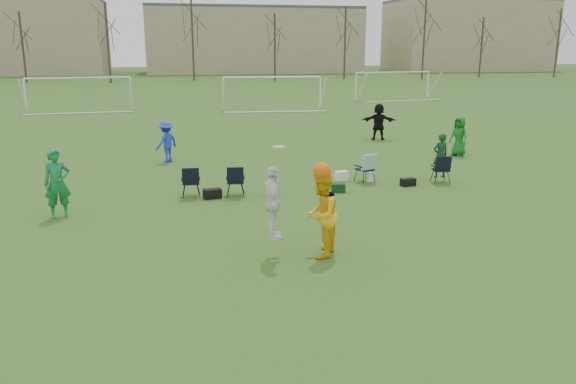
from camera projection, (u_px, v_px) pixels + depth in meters
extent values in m
plane|color=#31581B|center=(364.00, 285.00, 11.10)|extent=(260.00, 260.00, 0.00)
imported|color=#15793E|center=(57.00, 183.00, 15.31)|extent=(0.80, 0.64, 1.92)
imported|color=blue|center=(166.00, 142.00, 22.82)|extent=(1.20, 1.19, 1.66)
imported|color=#12671C|center=(459.00, 136.00, 24.11)|extent=(0.84, 0.98, 1.69)
imported|color=black|center=(379.00, 122.00, 28.31)|extent=(1.78, 1.10, 1.83)
imported|color=white|center=(273.00, 203.00, 12.23)|extent=(0.49, 0.99, 1.64)
imported|color=yellow|center=(321.00, 215.00, 12.42)|extent=(1.09, 1.17, 1.92)
sphere|color=#DE610B|center=(322.00, 171.00, 12.17)|extent=(0.38, 0.38, 0.38)
cylinder|color=white|center=(279.00, 147.00, 11.99)|extent=(0.27, 0.27, 0.04)
imported|color=#103D1B|center=(440.00, 156.00, 19.40)|extent=(0.60, 0.42, 1.56)
cube|color=black|center=(212.00, 194.00, 17.44)|extent=(0.59, 0.39, 0.30)
cube|color=pink|center=(271.00, 189.00, 17.76)|extent=(0.37, 0.26, 0.40)
cube|color=#0D3215|center=(338.00, 188.00, 18.20)|extent=(0.50, 0.38, 0.28)
cube|color=white|center=(341.00, 176.00, 19.82)|extent=(0.44, 0.34, 0.32)
cylinder|color=white|center=(370.00, 177.00, 19.63)|extent=(0.26, 0.26, 0.30)
cube|color=black|center=(408.00, 182.00, 19.01)|extent=(0.53, 0.33, 0.26)
cube|color=black|center=(191.00, 182.00, 17.58)|extent=(0.62, 0.62, 0.96)
cube|color=black|center=(235.00, 181.00, 17.70)|extent=(0.67, 0.67, 0.96)
cube|color=black|center=(365.00, 168.00, 19.51)|extent=(0.75, 0.75, 0.96)
cube|color=black|center=(441.00, 169.00, 19.41)|extent=(0.68, 0.68, 0.96)
cylinder|color=white|center=(25.00, 96.00, 39.99)|extent=(0.12, 0.12, 2.40)
cylinder|color=white|center=(131.00, 93.00, 42.04)|extent=(0.12, 0.12, 2.40)
cylinder|color=white|center=(78.00, 78.00, 40.72)|extent=(7.28, 0.76, 0.12)
cylinder|color=white|center=(223.00, 94.00, 41.43)|extent=(0.12, 0.12, 2.40)
cylinder|color=white|center=(320.00, 93.00, 42.39)|extent=(0.12, 0.12, 2.40)
cylinder|color=white|center=(272.00, 77.00, 41.61)|extent=(7.29, 0.63, 0.12)
cylinder|color=white|center=(356.00, 87.00, 48.78)|extent=(0.12, 0.12, 2.40)
cylinder|color=white|center=(428.00, 85.00, 51.18)|extent=(0.12, 0.12, 2.40)
cylinder|color=white|center=(393.00, 72.00, 49.68)|extent=(7.25, 1.13, 0.12)
cylinder|color=#382B21|center=(23.00, 48.00, 73.33)|extent=(0.28, 0.28, 9.00)
cylinder|color=#382B21|center=(108.00, 43.00, 72.53)|extent=(0.28, 0.28, 10.20)
cylinder|color=#382B21|center=(193.00, 39.00, 77.41)|extent=(0.28, 0.28, 11.40)
cylinder|color=#382B21|center=(275.00, 48.00, 77.06)|extent=(0.28, 0.28, 9.00)
cylinder|color=#382B21|center=(345.00, 43.00, 81.94)|extent=(0.28, 0.28, 10.20)
cylinder|color=#382B21|center=(424.00, 39.00, 81.13)|extent=(0.28, 0.28, 11.40)
cylinder|color=#382B21|center=(481.00, 47.00, 86.47)|extent=(0.28, 0.28, 9.00)
cylinder|color=#382B21|center=(558.00, 43.00, 85.66)|extent=(0.28, 0.28, 10.20)
cube|color=tan|center=(253.00, 42.00, 103.06)|extent=(38.00, 16.00, 11.00)
cube|color=tan|center=(467.00, 37.00, 111.36)|extent=(30.00, 16.00, 13.00)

